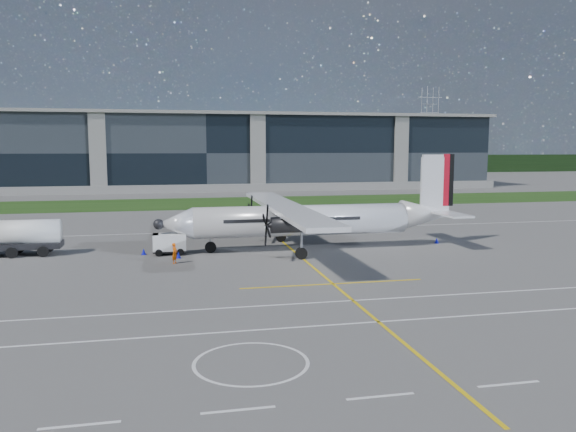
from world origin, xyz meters
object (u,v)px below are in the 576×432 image
safety_cone_stbdwing (263,225)px  fuel_tanker_truck (6,238)px  ground_crew_person (175,252)px  safety_cone_tail (437,240)px  safety_cone_nose_port (178,255)px  turboprop_aircraft (312,202)px  pylon_east (429,129)px  baggage_tug (169,244)px  safety_cone_fwd (144,252)px  safety_cone_nose_stbd (166,247)px

safety_cone_stbdwing → fuel_tanker_truck: bearing=-152.3°
ground_crew_person → safety_cone_tail: bearing=-51.9°
fuel_tanker_truck → safety_cone_nose_port: 14.06m
turboprop_aircraft → pylon_east: bearing=60.8°
fuel_tanker_truck → safety_cone_stbdwing: bearing=27.7°
fuel_tanker_truck → safety_cone_nose_port: bearing=-15.7°
safety_cone_stbdwing → baggage_tug: bearing=-125.5°
turboprop_aircraft → baggage_tug: 12.39m
pylon_east → fuel_tanker_truck: bearing=-126.6°
fuel_tanker_truck → safety_cone_fwd: fuel_tanker_truck is taller
pylon_east → fuel_tanker_truck: pylon_east is taller
turboprop_aircraft → baggage_tug: (-11.97, 0.06, -3.19)m
ground_crew_person → safety_cone_fwd: (-2.44, 4.07, -0.64)m
safety_cone_stbdwing → safety_cone_fwd: bearing=-131.3°
safety_cone_nose_port → safety_cone_stbdwing: size_ratio=1.00×
baggage_tug → safety_cone_fwd: bearing=173.2°
pylon_east → safety_cone_nose_stbd: size_ratio=60.00×
safety_cone_nose_port → ground_crew_person: bearing=-98.3°
pylon_east → ground_crew_person: 174.27m
pylon_east → safety_cone_stbdwing: size_ratio=60.00×
baggage_tug → ground_crew_person: 3.85m
safety_cone_tail → safety_cone_fwd: (-25.86, -0.17, 0.00)m
baggage_tug → safety_cone_nose_port: bearing=-69.4°
turboprop_aircraft → safety_cone_nose_stbd: (-12.25, 2.21, -3.79)m
fuel_tanker_truck → safety_cone_fwd: bearing=-9.2°
safety_cone_nose_port → safety_cone_fwd: size_ratio=1.00×
safety_cone_nose_stbd → safety_cone_stbdwing: 15.65m
turboprop_aircraft → fuel_tanker_truck: (-24.79, 2.05, -2.60)m
fuel_tanker_truck → safety_cone_stbdwing: fuel_tanker_truck is taller
ground_crew_person → fuel_tanker_truck: bearing=94.0°
safety_cone_tail → safety_cone_nose_stbd: same height
ground_crew_person → safety_cone_stbdwing: bearing=-0.5°
baggage_tug → safety_cone_tail: 23.80m
pylon_east → turboprop_aircraft: 164.92m
turboprop_aircraft → safety_cone_tail: turboprop_aircraft is taller
baggage_tug → safety_cone_fwd: 2.16m
turboprop_aircraft → ground_crew_person: size_ratio=15.11×
safety_cone_tail → safety_cone_fwd: same height
ground_crew_person → safety_cone_tail: (23.41, 4.24, -0.64)m
safety_cone_nose_stbd → safety_cone_fwd: bearing=-133.2°
fuel_tanker_truck → safety_cone_fwd: (10.75, -1.75, -1.19)m
safety_cone_nose_stbd → baggage_tug: bearing=-82.6°
safety_cone_nose_stbd → safety_cone_stbdwing: (10.25, 11.82, 0.00)m
turboprop_aircraft → safety_cone_nose_stbd: size_ratio=53.83×
ground_crew_person → safety_cone_tail: 23.80m
safety_cone_nose_stbd → ground_crew_person: bearing=-83.8°
turboprop_aircraft → fuel_tanker_truck: turboprop_aircraft is taller
turboprop_aircraft → safety_cone_stbdwing: 14.67m
ground_crew_person → safety_cone_nose_port: size_ratio=3.56×
pylon_east → baggage_tug: 171.25m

